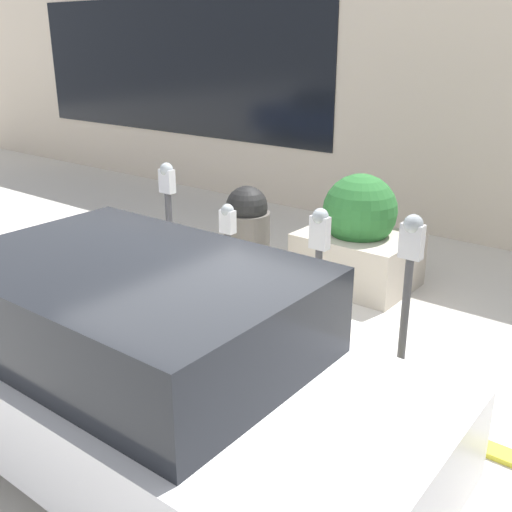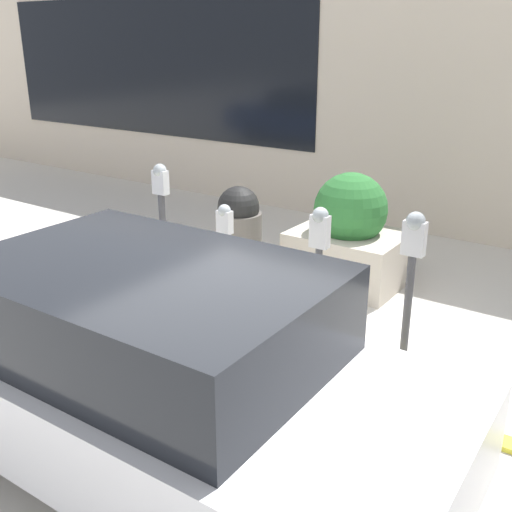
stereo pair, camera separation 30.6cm
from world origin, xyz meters
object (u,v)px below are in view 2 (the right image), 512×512
object	(u,v)px
parking_meter_middle	(225,246)
parking_meter_fourth	(162,216)
parking_meter_nearest	(412,265)
parking_meter_second	(319,253)
parked_car_middle	(137,362)
trash_bin	(239,236)
planter_box	(349,237)

from	to	relation	value
parking_meter_middle	parking_meter_fourth	size ratio (longest dim) A/B	0.81
parking_meter_nearest	parking_meter_fourth	size ratio (longest dim) A/B	0.95
parking_meter_second	parking_meter_middle	bearing A→B (deg)	4.60
parking_meter_second	parking_meter_middle	xyz separation A→B (m)	(0.99, 0.08, -0.11)
parking_meter_nearest	parked_car_middle	bearing A→B (deg)	61.67
parking_meter_middle	parking_meter_fourth	world-z (taller)	parking_meter_fourth
parking_meter_middle	trash_bin	world-z (taller)	parking_meter_middle
parking_meter_fourth	trash_bin	bearing A→B (deg)	-107.05
trash_bin	parking_meter_middle	bearing A→B (deg)	119.68
parking_meter_middle	parking_meter_nearest	bearing A→B (deg)	-178.51
parking_meter_second	parking_meter_fourth	bearing A→B (deg)	1.89
parking_meter_second	trash_bin	world-z (taller)	parking_meter_second
planter_box	trash_bin	xyz separation A→B (m)	(1.03, 0.78, 0.02)
parking_meter_nearest	parking_meter_middle	world-z (taller)	parking_meter_nearest
parking_meter_nearest	parking_meter_second	xyz separation A→B (m)	(0.86, -0.03, -0.08)
trash_bin	parking_meter_nearest	bearing A→B (deg)	159.18
parking_meter_second	parking_meter_fourth	world-z (taller)	parking_meter_fourth
trash_bin	parking_meter_fourth	bearing A→B (deg)	72.95
parking_meter_nearest	parking_meter_middle	size ratio (longest dim) A/B	1.17
parking_meter_fourth	trash_bin	size ratio (longest dim) A/B	1.32
parking_meter_nearest	parking_meter_second	bearing A→B (deg)	-2.10
parking_meter_middle	parking_meter_fourth	bearing A→B (deg)	-1.34
parking_meter_nearest	parking_meter_second	world-z (taller)	parking_meter_nearest
parking_meter_second	planter_box	xyz separation A→B (m)	(0.51, -1.66, -0.40)
parked_car_middle	trash_bin	distance (m)	3.20
planter_box	trash_bin	bearing A→B (deg)	37.05
parking_meter_middle	parking_meter_fourth	distance (m)	0.85
parking_meter_fourth	planter_box	world-z (taller)	parking_meter_fourth
parking_meter_fourth	trash_bin	distance (m)	1.07
parking_meter_nearest	parked_car_middle	world-z (taller)	parking_meter_nearest
parking_meter_second	parking_meter_nearest	bearing A→B (deg)	177.90
parking_meter_second	parked_car_middle	size ratio (longest dim) A/B	0.31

